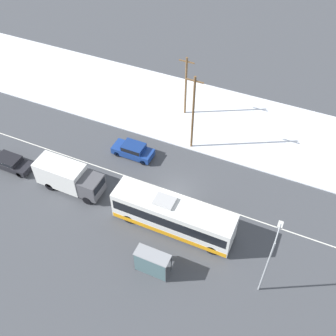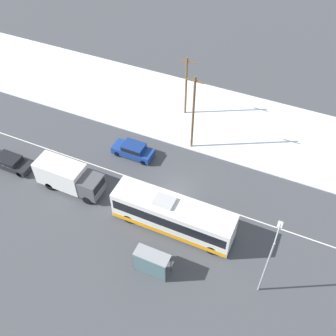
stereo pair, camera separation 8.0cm
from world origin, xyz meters
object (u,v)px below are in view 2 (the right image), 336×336
box_truck (68,176)px  parked_car_near_truck (10,162)px  pedestrian_at_stop (152,253)px  utility_pole_snowlot (186,86)px  city_bus (173,216)px  sedan_car (133,150)px  bus_shelter (151,262)px  streetlamp (269,257)px  utility_pole_roadside (193,113)px

box_truck → parked_car_near_truck: box_truck is taller
pedestrian_at_stop → utility_pole_snowlot: size_ratio=0.24×
parked_car_near_truck → utility_pole_snowlot: utility_pole_snowlot is taller
city_bus → sedan_car: 10.17m
city_bus → sedan_car: city_bus is taller
pedestrian_at_stop → bus_shelter: (0.41, -1.08, 0.55)m
city_bus → parked_car_near_truck: bearing=179.7°
city_bus → box_truck: size_ratio=1.64×
pedestrian_at_stop → bus_shelter: bearing=-69.0°
box_truck → streetlamp: bearing=-7.3°
sedan_car → utility_pole_roadside: utility_pole_roadside is taller
pedestrian_at_stop → utility_pole_roadside: 14.99m
bus_shelter → sedan_car: bearing=123.6°
sedan_car → utility_pole_snowlot: 9.67m
box_truck → utility_pole_snowlot: (5.83, 15.45, 2.30)m
bus_shelter → streetlamp: streetlamp is taller
bus_shelter → streetlamp: bearing=17.1°
pedestrian_at_stop → city_bus: bearing=87.3°
parked_car_near_truck → city_bus: bearing=-0.3°
pedestrian_at_stop → parked_car_near_truck: bearing=167.7°
sedan_car → pedestrian_at_stop: bearing=124.7°
city_bus → streetlamp: size_ratio=1.63×
sedan_car → pedestrian_at_stop: 12.94m
sedan_car → pedestrian_at_stop: (7.36, -10.63, 0.29)m
utility_pole_roadside → utility_pole_snowlot: 5.91m
parked_car_near_truck → streetlamp: 27.37m
city_bus → parked_car_near_truck: (-18.34, 0.09, -0.93)m
parked_car_near_truck → utility_pole_roadside: bearing=33.3°
city_bus → sedan_car: (-7.54, 6.77, -0.84)m
city_bus → box_truck: 11.10m
streetlamp → utility_pole_roadside: size_ratio=0.75×
city_bus → box_truck: bearing=179.0°
city_bus → box_truck: city_bus is taller
sedan_car → utility_pole_snowlot: utility_pole_snowlot is taller
sedan_car → utility_pole_snowlot: (2.27, 8.87, 3.10)m
sedan_car → utility_pole_roadside: bearing=-143.8°
city_bus → streetlamp: 9.37m
city_bus → parked_car_near_truck: city_bus is taller
sedan_car → box_truck: bearing=61.6°
box_truck → parked_car_near_truck: 7.30m
parked_car_near_truck → utility_pole_roadside: 19.46m
utility_pole_roadside → bus_shelter: bearing=-80.3°
bus_shelter → utility_pole_snowlot: utility_pole_snowlot is taller
box_truck → sedan_car: (3.56, 6.57, -0.80)m
sedan_car → pedestrian_at_stop: pedestrian_at_stop is taller
parked_car_near_truck → utility_pole_roadside: size_ratio=0.52×
sedan_car → parked_car_near_truck: sedan_car is taller
parked_car_near_truck → utility_pole_snowlot: (13.07, 15.56, 3.19)m
utility_pole_roadside → sedan_car: bearing=-143.8°
city_bus → pedestrian_at_stop: size_ratio=6.00×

